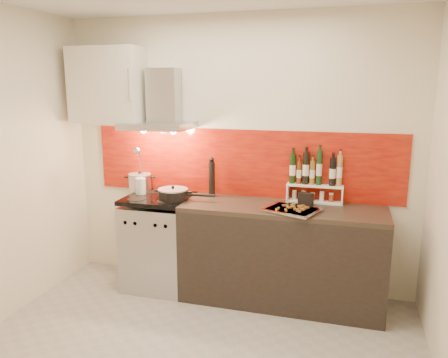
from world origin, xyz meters
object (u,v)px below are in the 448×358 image
(saute_pan, at_px, (174,194))
(baking_tray, at_px, (292,210))
(range_stove, at_px, (159,243))
(pepper_mill, at_px, (212,177))
(counter, at_px, (282,254))
(stock_pot, at_px, (140,182))

(saute_pan, bearing_deg, baking_tray, -3.76)
(baking_tray, bearing_deg, range_stove, 174.32)
(pepper_mill, bearing_deg, range_stove, -158.78)
(range_stove, xyz_separation_m, pepper_mill, (0.48, 0.19, 0.64))
(saute_pan, xyz_separation_m, baking_tray, (1.11, -0.07, -0.04))
(counter, bearing_deg, baking_tray, -54.41)
(range_stove, bearing_deg, baking_tray, -5.68)
(range_stove, height_order, stock_pot, stock_pot)
(range_stove, height_order, saute_pan, saute_pan)
(counter, height_order, stock_pot, stock_pot)
(saute_pan, relative_size, pepper_mill, 1.41)
(stock_pot, bearing_deg, range_stove, -33.48)
(counter, xyz_separation_m, stock_pot, (-1.48, 0.18, 0.54))
(saute_pan, bearing_deg, stock_pot, 152.69)
(range_stove, xyz_separation_m, saute_pan, (0.19, -0.06, 0.52))
(stock_pot, bearing_deg, counter, -6.95)
(baking_tray, bearing_deg, stock_pot, 168.73)
(counter, relative_size, pepper_mill, 4.70)
(counter, relative_size, saute_pan, 3.33)
(range_stove, height_order, baking_tray, baking_tray)
(baking_tray, bearing_deg, pepper_mill, 158.75)
(stock_pot, distance_m, pepper_mill, 0.77)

